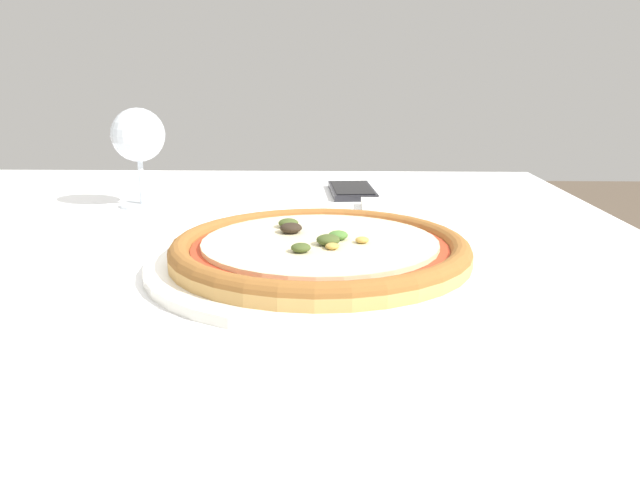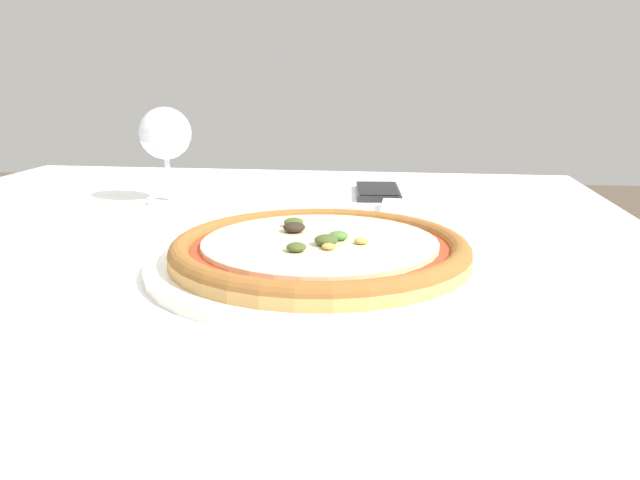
# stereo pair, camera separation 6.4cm
# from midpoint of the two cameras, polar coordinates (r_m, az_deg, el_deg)

# --- Properties ---
(dining_table) EXTENTS (1.11, 1.07, 0.75)m
(dining_table) POSITION_cam_midpoint_polar(r_m,az_deg,el_deg) (0.83, -12.14, -5.81)
(dining_table) COLOR #997047
(dining_table) RESTS_ON ground_plane
(pizza_plate) EXTENTS (0.35, 0.35, 0.04)m
(pizza_plate) POSITION_cam_midpoint_polar(r_m,az_deg,el_deg) (0.64, -2.85, -1.18)
(pizza_plate) COLOR white
(pizza_plate) RESTS_ON dining_table
(wine_glass_far_left) EXTENTS (0.08, 0.08, 0.15)m
(wine_glass_far_left) POSITION_cam_midpoint_polar(r_m,az_deg,el_deg) (0.98, -18.11, 8.86)
(wine_glass_far_left) COLOR silver
(wine_glass_far_left) RESTS_ON dining_table
(cell_phone) EXTENTS (0.08, 0.15, 0.01)m
(cell_phone) POSITION_cam_midpoint_polar(r_m,az_deg,el_deg) (1.05, 1.20, 4.55)
(cell_phone) COLOR #232328
(cell_phone) RESTS_ON dining_table
(napkin_folded) EXTENTS (0.15, 0.11, 0.01)m
(napkin_folded) POSITION_cam_midpoint_polar(r_m,az_deg,el_deg) (0.91, 6.59, 2.84)
(napkin_folded) COLOR silver
(napkin_folded) RESTS_ON dining_table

